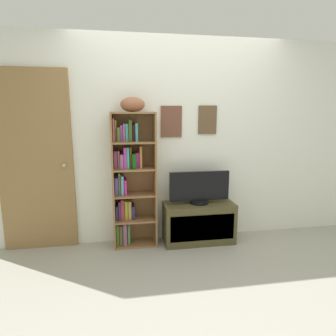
% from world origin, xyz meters
% --- Properties ---
extents(ground, '(5.20, 5.20, 0.04)m').
position_xyz_m(ground, '(0.00, 0.00, -0.02)').
color(ground, '#9E9B8D').
extents(back_wall, '(4.80, 0.08, 2.45)m').
position_xyz_m(back_wall, '(0.00, 1.13, 1.23)').
color(back_wall, silver).
rests_on(back_wall, ground).
extents(bookshelf, '(0.50, 0.27, 1.58)m').
position_xyz_m(bookshelf, '(-0.60, 1.00, 0.79)').
color(bookshelf, olive).
rests_on(bookshelf, ground).
extents(football, '(0.29, 0.20, 0.16)m').
position_xyz_m(football, '(-0.55, 0.97, 1.66)').
color(football, brown).
rests_on(football, bookshelf).
extents(tv_stand, '(0.85, 0.36, 0.49)m').
position_xyz_m(tv_stand, '(0.23, 0.92, 0.25)').
color(tv_stand, '#484123').
rests_on(tv_stand, ground).
extents(television, '(0.73, 0.22, 0.39)m').
position_xyz_m(television, '(0.23, 0.92, 0.68)').
color(television, black).
rests_on(television, tv_stand).
extents(door, '(0.81, 0.09, 2.05)m').
position_xyz_m(door, '(-1.64, 1.08, 1.02)').
color(door, olive).
rests_on(door, ground).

